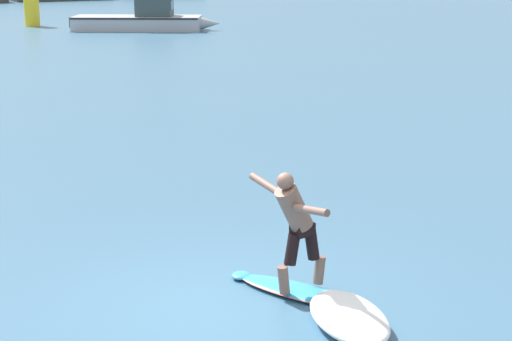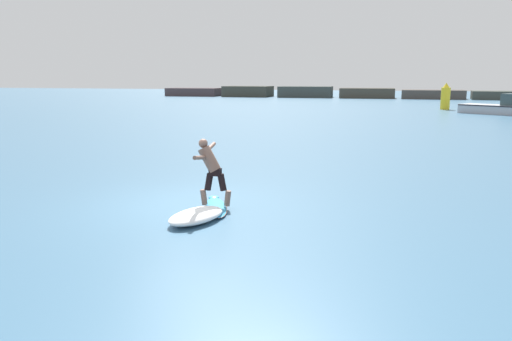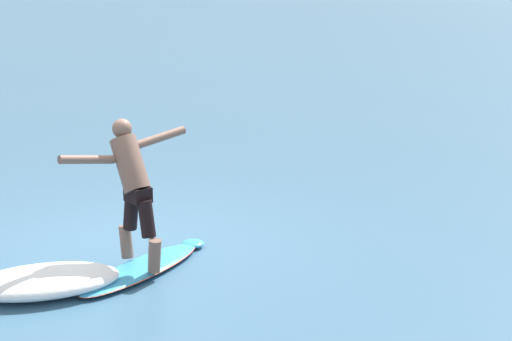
% 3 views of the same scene
% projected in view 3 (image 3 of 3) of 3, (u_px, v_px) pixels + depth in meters
% --- Properties ---
extents(ground_plane, '(200.00, 200.00, 0.00)m').
position_uv_depth(ground_plane, '(124.00, 245.00, 9.92)').
color(ground_plane, '#3B6482').
extents(surfboard, '(1.20, 1.96, 0.23)m').
position_uv_depth(surfboard, '(143.00, 268.00, 9.08)').
color(surfboard, '#3798C9').
rests_on(surfboard, ground).
extents(surfer, '(0.78, 1.50, 1.53)m').
position_uv_depth(surfer, '(132.00, 181.00, 8.90)').
color(surfer, brown).
rests_on(surfer, surfboard).
extents(wave_foam_at_tail, '(1.18, 1.67, 0.26)m').
position_uv_depth(wave_foam_at_tail, '(44.00, 281.00, 8.50)').
color(wave_foam_at_tail, white).
rests_on(wave_foam_at_tail, ground).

